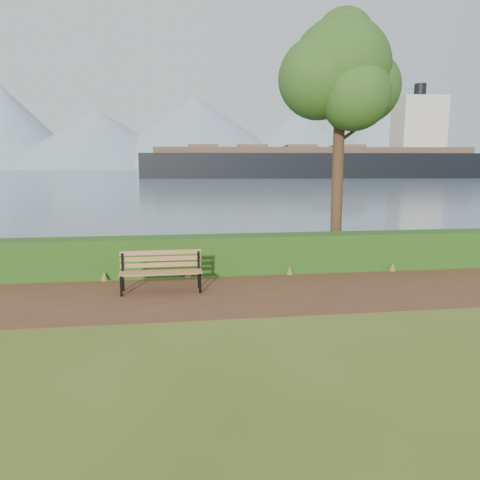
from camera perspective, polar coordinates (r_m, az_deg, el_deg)
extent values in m
plane|color=#495B1A|center=(10.31, 0.23, -7.11)|extent=(140.00, 140.00, 0.00)
cube|color=#512F1B|center=(10.60, -0.01, -6.63)|extent=(40.00, 3.40, 0.01)
cube|color=#1F4814|center=(12.71, -1.50, -1.70)|extent=(32.00, 0.85, 1.00)
cube|color=slate|center=(269.82, -8.04, 8.35)|extent=(700.00, 510.00, 0.00)
cone|color=#7B8DA4|center=(443.23, -27.12, 12.24)|extent=(140.00, 140.00, 70.00)
cone|color=#7B8DA4|center=(409.55, -16.83, 11.63)|extent=(160.00, 160.00, 48.00)
cone|color=#7B8DA4|center=(416.30, -5.43, 12.88)|extent=(190.00, 190.00, 62.00)
cone|color=#7B8DA4|center=(425.26, 7.09, 11.96)|extent=(170.00, 170.00, 50.00)
cone|color=#7B8DA4|center=(466.37, 17.73, 11.84)|extent=(150.00, 150.00, 58.00)
cone|color=#7B8DA4|center=(440.12, -9.55, 10.83)|extent=(120.00, 120.00, 35.00)
cone|color=#7B8DA4|center=(460.74, 11.14, 11.01)|extent=(130.00, 130.00, 40.00)
cube|color=black|center=(10.70, -14.27, -5.50)|extent=(0.05, 0.06, 0.47)
cube|color=black|center=(11.09, -14.10, -3.85)|extent=(0.05, 0.06, 0.89)
cube|color=black|center=(10.87, -14.20, -4.17)|extent=(0.06, 0.54, 0.05)
cube|color=black|center=(10.67, -4.89, -5.29)|extent=(0.05, 0.06, 0.47)
cube|color=black|center=(11.06, -5.07, -3.64)|extent=(0.05, 0.06, 0.89)
cube|color=black|center=(10.85, -4.99, -3.96)|extent=(0.06, 0.54, 0.05)
cube|color=olive|center=(10.63, -9.62, -4.15)|extent=(1.87, 0.11, 0.04)
cube|color=olive|center=(10.75, -9.61, -4.00)|extent=(1.87, 0.11, 0.04)
cube|color=olive|center=(10.88, -9.60, -3.84)|extent=(1.87, 0.11, 0.04)
cube|color=olive|center=(11.01, -9.60, -3.69)|extent=(1.87, 0.11, 0.04)
cube|color=olive|center=(11.04, -9.61, -2.99)|extent=(1.86, 0.06, 0.11)
cube|color=olive|center=(11.02, -9.63, -2.25)|extent=(1.86, 0.06, 0.11)
cube|color=olive|center=(10.99, -9.65, -1.51)|extent=(1.86, 0.06, 0.11)
cylinder|color=#331D15|center=(15.17, 11.89, 10.01)|extent=(0.35, 0.35, 6.35)
sphere|color=#26551C|center=(15.45, 12.23, 19.86)|extent=(3.00, 3.00, 3.00)
sphere|color=#26551C|center=(15.82, 14.81, 17.56)|extent=(2.29, 2.29, 2.29)
sphere|color=#26551C|center=(15.05, 9.62, 18.86)|extent=(2.47, 2.47, 2.47)
sphere|color=#26551C|center=(14.78, 13.78, 16.84)|extent=(2.12, 2.12, 2.12)
sphere|color=#26551C|center=(15.96, 10.45, 21.17)|extent=(1.94, 1.94, 1.94)
sphere|color=#26551C|center=(15.74, 12.59, 22.92)|extent=(1.76, 1.76, 1.76)
cylinder|color=#331D15|center=(15.34, 13.40, 12.58)|extent=(0.93, 0.11, 0.69)
cylinder|color=#331D15|center=(15.20, 10.63, 14.37)|extent=(0.72, 0.33, 0.63)
cube|color=black|center=(113.63, 8.64, 8.36)|extent=(80.08, 20.03, 7.92)
cube|color=brown|center=(113.67, 8.70, 10.70)|extent=(73.65, 18.18, 1.36)
cube|color=beige|center=(121.54, 20.89, 13.00)|extent=(11.04, 10.28, 12.45)
cylinder|color=black|center=(122.34, 21.09, 16.43)|extent=(2.72, 2.72, 3.96)
cube|color=brown|center=(111.55, -4.42, 11.27)|extent=(7.48, 8.09, 0.91)
cube|color=brown|center=(111.81, 1.50, 11.29)|extent=(7.48, 8.09, 0.91)
cube|color=brown|center=(113.20, 7.33, 11.19)|extent=(7.48, 8.09, 0.91)
cube|color=brown|center=(115.70, 12.97, 10.99)|extent=(7.48, 8.09, 0.91)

